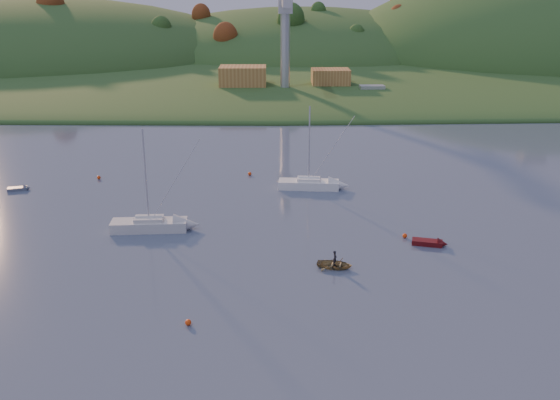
{
  "coord_description": "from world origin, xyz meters",
  "views": [
    {
      "loc": [
        -1.46,
        -26.72,
        25.41
      ],
      "look_at": [
        -0.49,
        36.33,
        3.61
      ],
      "focal_mm": 40.0,
      "sensor_mm": 36.0,
      "label": 1
    }
  ],
  "objects_px": {
    "red_tender": "(434,243)",
    "grey_dinghy": "(22,189)",
    "sailboat_far": "(309,183)",
    "sailboat_near": "(149,224)",
    "canoe": "(335,264)"
  },
  "relations": [
    {
      "from": "grey_dinghy",
      "to": "sailboat_near",
      "type": "bearing_deg",
      "value": -52.42
    },
    {
      "from": "sailboat_near",
      "to": "sailboat_far",
      "type": "xyz_separation_m",
      "value": [
        18.29,
        14.52,
        -0.02
      ]
    },
    {
      "from": "red_tender",
      "to": "sailboat_far",
      "type": "bearing_deg",
      "value": 136.47
    },
    {
      "from": "sailboat_far",
      "to": "canoe",
      "type": "height_order",
      "value": "sailboat_far"
    },
    {
      "from": "canoe",
      "to": "red_tender",
      "type": "bearing_deg",
      "value": -50.75
    },
    {
      "from": "red_tender",
      "to": "grey_dinghy",
      "type": "relative_size",
      "value": 1.26
    },
    {
      "from": "red_tender",
      "to": "grey_dinghy",
      "type": "xyz_separation_m",
      "value": [
        -49.4,
        19.07,
        -0.04
      ]
    },
    {
      "from": "canoe",
      "to": "grey_dinghy",
      "type": "relative_size",
      "value": 1.11
    },
    {
      "from": "sailboat_far",
      "to": "canoe",
      "type": "relative_size",
      "value": 3.26
    },
    {
      "from": "sailboat_far",
      "to": "grey_dinghy",
      "type": "distance_m",
      "value": 37.58
    },
    {
      "from": "sailboat_near",
      "to": "red_tender",
      "type": "distance_m",
      "value": 30.47
    },
    {
      "from": "sailboat_far",
      "to": "sailboat_near",
      "type": "bearing_deg",
      "value": -136.27
    },
    {
      "from": "sailboat_far",
      "to": "grey_dinghy",
      "type": "xyz_separation_m",
      "value": [
        -37.58,
        -0.12,
        -0.5
      ]
    },
    {
      "from": "grey_dinghy",
      "to": "canoe",
      "type": "bearing_deg",
      "value": -47.85
    },
    {
      "from": "red_tender",
      "to": "grey_dinghy",
      "type": "distance_m",
      "value": 52.95
    }
  ]
}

